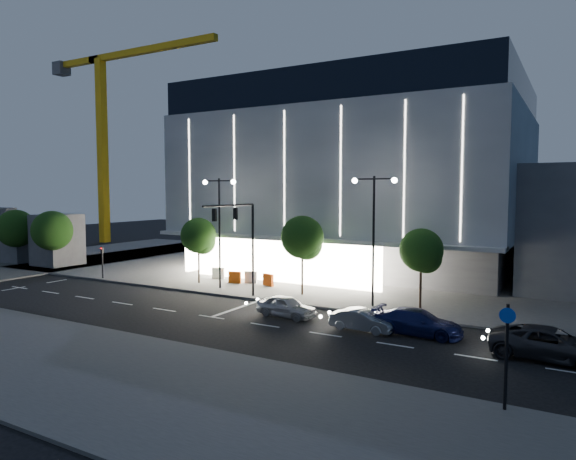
{
  "coord_description": "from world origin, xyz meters",
  "views": [
    {
      "loc": [
        22.07,
        -26.94,
        8.02
      ],
      "look_at": [
        2.68,
        7.14,
        5.0
      ],
      "focal_mm": 32.0,
      "sensor_mm": 36.0,
      "label": 1
    }
  ],
  "objects_px": {
    "ped_signal_far": "(102,259)",
    "tower_crane": "(106,108)",
    "barrier_b": "(218,273)",
    "barrier_c": "(268,280)",
    "tree_right": "(422,253)",
    "car_second": "(362,320)",
    "traffic_mast": "(242,232)",
    "barrier_d": "(251,277)",
    "car_fourth": "(551,344)",
    "barrier_a": "(235,277)",
    "tree_mid": "(303,240)",
    "cycle_sign_pole": "(506,351)",
    "street_lamp_west": "(219,216)",
    "car_lead": "(286,306)",
    "car_third": "(418,322)",
    "tree_left": "(199,238)",
    "street_lamp_east": "(374,221)"
  },
  "relations": [
    {
      "from": "ped_signal_far",
      "to": "tree_left",
      "type": "height_order",
      "value": "tree_left"
    },
    {
      "from": "ped_signal_far",
      "to": "barrier_c",
      "type": "relative_size",
      "value": 2.73
    },
    {
      "from": "barrier_b",
      "to": "car_fourth",
      "type": "bearing_deg",
      "value": -39.52
    },
    {
      "from": "car_second",
      "to": "barrier_a",
      "type": "bearing_deg",
      "value": 62.45
    },
    {
      "from": "barrier_a",
      "to": "barrier_d",
      "type": "relative_size",
      "value": 1.0
    },
    {
      "from": "car_lead",
      "to": "car_third",
      "type": "bearing_deg",
      "value": -83.44
    },
    {
      "from": "car_second",
      "to": "barrier_a",
      "type": "xyz_separation_m",
      "value": [
        -14.76,
        8.14,
        0.03
      ]
    },
    {
      "from": "car_fourth",
      "to": "ped_signal_far",
      "type": "bearing_deg",
      "value": 85.42
    },
    {
      "from": "tower_crane",
      "to": "car_lead",
      "type": "distance_m",
      "value": 57.82
    },
    {
      "from": "traffic_mast",
      "to": "car_fourth",
      "type": "height_order",
      "value": "traffic_mast"
    },
    {
      "from": "ped_signal_far",
      "to": "tree_left",
      "type": "distance_m",
      "value": 9.61
    },
    {
      "from": "street_lamp_west",
      "to": "tree_right",
      "type": "height_order",
      "value": "street_lamp_west"
    },
    {
      "from": "ped_signal_far",
      "to": "barrier_c",
      "type": "bearing_deg",
      "value": 15.76
    },
    {
      "from": "car_fourth",
      "to": "barrier_a",
      "type": "bearing_deg",
      "value": 73.52
    },
    {
      "from": "car_third",
      "to": "tree_right",
      "type": "bearing_deg",
      "value": 15.11
    },
    {
      "from": "cycle_sign_pole",
      "to": "barrier_d",
      "type": "relative_size",
      "value": 3.64
    },
    {
      "from": "tree_right",
      "to": "car_second",
      "type": "relative_size",
      "value": 1.47
    },
    {
      "from": "tree_mid",
      "to": "barrier_b",
      "type": "height_order",
      "value": "tree_mid"
    },
    {
      "from": "street_lamp_east",
      "to": "barrier_c",
      "type": "height_order",
      "value": "street_lamp_east"
    },
    {
      "from": "tree_right",
      "to": "barrier_c",
      "type": "height_order",
      "value": "tree_right"
    },
    {
      "from": "tree_mid",
      "to": "car_second",
      "type": "xyz_separation_m",
      "value": [
        7.49,
        -6.79,
        -3.72
      ]
    },
    {
      "from": "barrier_a",
      "to": "tree_mid",
      "type": "bearing_deg",
      "value": -20.73
    },
    {
      "from": "street_lamp_east",
      "to": "tree_right",
      "type": "relative_size",
      "value": 1.63
    },
    {
      "from": "traffic_mast",
      "to": "tree_mid",
      "type": "height_order",
      "value": "traffic_mast"
    },
    {
      "from": "car_second",
      "to": "traffic_mast",
      "type": "bearing_deg",
      "value": 74.87
    },
    {
      "from": "ped_signal_far",
      "to": "tower_crane",
      "type": "xyz_separation_m",
      "value": [
        -25.92,
        23.5,
        18.62
      ]
    },
    {
      "from": "tower_crane",
      "to": "tree_right",
      "type": "distance_m",
      "value": 60.22
    },
    {
      "from": "ped_signal_far",
      "to": "tree_mid",
      "type": "xyz_separation_m",
      "value": [
        19.03,
        2.52,
        2.45
      ]
    },
    {
      "from": "cycle_sign_pole",
      "to": "tree_right",
      "type": "bearing_deg",
      "value": 115.64
    },
    {
      "from": "tree_left",
      "to": "tree_right",
      "type": "height_order",
      "value": "tree_left"
    },
    {
      "from": "cycle_sign_pole",
      "to": "tree_mid",
      "type": "height_order",
      "value": "tree_mid"
    },
    {
      "from": "car_second",
      "to": "barrier_c",
      "type": "xyz_separation_m",
      "value": [
        -11.61,
        8.47,
        0.03
      ]
    },
    {
      "from": "street_lamp_west",
      "to": "street_lamp_east",
      "type": "height_order",
      "value": "same"
    },
    {
      "from": "traffic_mast",
      "to": "car_third",
      "type": "xyz_separation_m",
      "value": [
        13.5,
        -2.36,
        -4.31
      ]
    },
    {
      "from": "tower_crane",
      "to": "barrier_c",
      "type": "bearing_deg",
      "value": -25.3
    },
    {
      "from": "tree_mid",
      "to": "ped_signal_far",
      "type": "bearing_deg",
      "value": -172.45
    },
    {
      "from": "traffic_mast",
      "to": "barrier_a",
      "type": "bearing_deg",
      "value": 130.13
    },
    {
      "from": "barrier_d",
      "to": "car_second",
      "type": "bearing_deg",
      "value": -41.65
    },
    {
      "from": "tower_crane",
      "to": "tree_left",
      "type": "height_order",
      "value": "tower_crane"
    },
    {
      "from": "traffic_mast",
      "to": "barrier_d",
      "type": "distance_m",
      "value": 7.86
    },
    {
      "from": "tree_mid",
      "to": "car_fourth",
      "type": "height_order",
      "value": "tree_mid"
    },
    {
      "from": "car_second",
      "to": "tower_crane",
      "type": "bearing_deg",
      "value": 63.43
    },
    {
      "from": "street_lamp_west",
      "to": "street_lamp_east",
      "type": "bearing_deg",
      "value": 0.0
    },
    {
      "from": "car_fourth",
      "to": "tree_right",
      "type": "bearing_deg",
      "value": 51.44
    },
    {
      "from": "barrier_b",
      "to": "barrier_c",
      "type": "height_order",
      "value": "same"
    },
    {
      "from": "ped_signal_far",
      "to": "tree_mid",
      "type": "relative_size",
      "value": 0.49
    },
    {
      "from": "tower_crane",
      "to": "tree_left",
      "type": "distance_m",
      "value": 43.96
    },
    {
      "from": "ped_signal_far",
      "to": "car_lead",
      "type": "bearing_deg",
      "value": -9.78
    },
    {
      "from": "cycle_sign_pole",
      "to": "tower_crane",
      "type": "relative_size",
      "value": 0.12
    },
    {
      "from": "barrier_c",
      "to": "barrier_d",
      "type": "bearing_deg",
      "value": -173.95
    }
  ]
}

